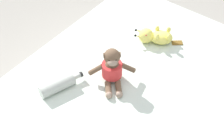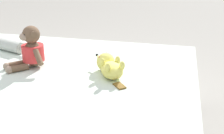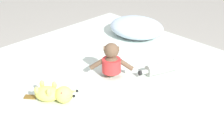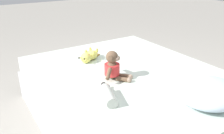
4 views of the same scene
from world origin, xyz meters
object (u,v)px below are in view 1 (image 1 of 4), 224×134
bed (136,115)px  glass_bottle (58,85)px  plush_monkey (112,69)px  plush_yellow_creature (155,36)px

bed → glass_bottle: bearing=35.4°
bed → glass_bottle: glass_bottle is taller
plush_monkey → plush_yellow_creature: (-0.01, -0.45, -0.05)m
bed → plush_yellow_creature: bearing=-69.1°
bed → plush_yellow_creature: size_ratio=6.01×
bed → plush_monkey: size_ratio=7.15×
plush_monkey → plush_yellow_creature: bearing=-91.8°
bed → plush_yellow_creature: (0.16, -0.43, 0.28)m
plush_monkey → glass_bottle: 0.33m
plush_monkey → glass_bottle: bearing=51.1°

